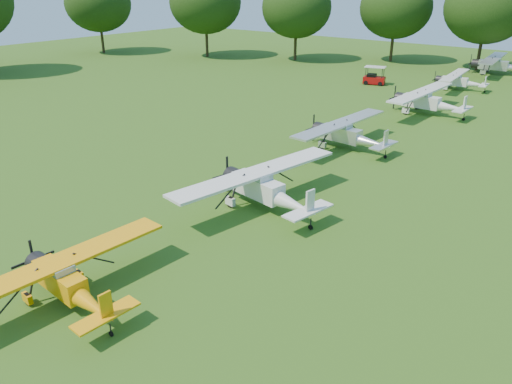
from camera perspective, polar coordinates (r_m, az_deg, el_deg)
ground at (r=27.08m, az=-5.49°, el=-2.94°), size 160.00×160.00×0.00m
tree_belt at (r=22.43m, az=0.87°, el=13.28°), size 137.36×130.27×14.52m
aircraft_2 at (r=21.09m, az=-20.95°, el=-9.42°), size 5.97×9.51×1.87m
aircraft_3 at (r=27.54m, az=0.95°, el=0.61°), size 7.15×11.32×2.22m
aircraft_4 at (r=38.06m, az=10.34°, el=6.65°), size 6.69×10.65×2.10m
aircraft_5 at (r=49.93m, az=18.98°, el=9.88°), size 7.18×11.43×2.25m
aircraft_6 at (r=62.50m, az=22.17°, el=11.74°), size 5.89×9.39×1.85m
aircraft_7 at (r=74.54m, az=25.95°, el=13.03°), size 7.55×12.04×2.37m
golf_cart at (r=62.81m, az=13.31°, el=12.52°), size 2.77×2.09×2.11m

